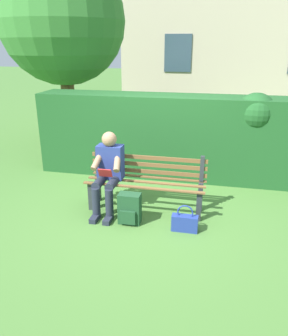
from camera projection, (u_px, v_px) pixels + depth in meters
name	position (u px, v px, depth m)	size (l,w,h in m)	color
ground	(145.00, 210.00, 5.16)	(60.00, 60.00, 0.00)	#477533
park_bench	(147.00, 181.00, 5.07)	(1.78, 0.48, 0.86)	#2D3338
person_seated	(108.00, 170.00, 4.95)	(0.44, 0.73, 1.20)	navy
hedge_backdrop	(171.00, 134.00, 6.27)	(4.95, 0.82, 1.63)	#1E5123
tree	(59.00, 24.00, 7.68)	(2.99, 2.85, 4.30)	brown
building_facade	(242.00, 1.00, 11.46)	(7.90, 2.82, 7.49)	#BCAD93
backpack	(130.00, 209.00, 4.72)	(0.31, 0.26, 0.44)	#1E4728
handbag	(185.00, 222.00, 4.54)	(0.35, 0.13, 0.39)	navy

